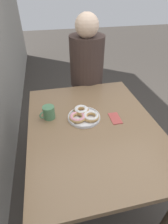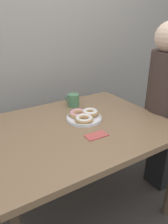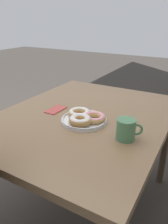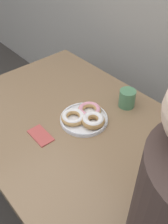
% 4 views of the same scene
% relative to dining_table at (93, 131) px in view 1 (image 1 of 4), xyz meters
% --- Properties ---
extents(ground_plane, '(14.00, 14.00, 0.00)m').
position_rel_dining_table_xyz_m(ground_plane, '(0.00, -0.33, -0.68)').
color(ground_plane, '#38332D').
extents(dining_table, '(1.23, 0.96, 0.75)m').
position_rel_dining_table_xyz_m(dining_table, '(0.00, 0.00, 0.00)').
color(dining_table, '#846647').
rests_on(dining_table, ground_plane).
extents(donut_plate, '(0.27, 0.26, 0.06)m').
position_rel_dining_table_xyz_m(donut_plate, '(0.10, 0.05, 0.10)').
color(donut_plate, white).
rests_on(donut_plate, dining_table).
extents(coffee_mug, '(0.09, 0.12, 0.10)m').
position_rel_dining_table_xyz_m(coffee_mug, '(0.16, 0.32, 0.12)').
color(coffee_mug, '#4C7F56').
rests_on(coffee_mug, dining_table).
extents(person_figure, '(0.39, 0.35, 1.41)m').
position_rel_dining_table_xyz_m(person_figure, '(0.79, -0.13, 0.09)').
color(person_figure, black).
rests_on(person_figure, ground_plane).
extents(napkin, '(0.14, 0.08, 0.01)m').
position_rel_dining_table_xyz_m(napkin, '(0.03, -0.19, 0.07)').
color(napkin, '#BC4C47').
rests_on(napkin, dining_table).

